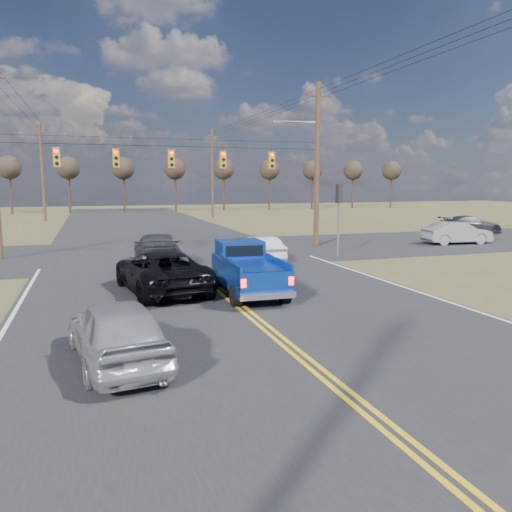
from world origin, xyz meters
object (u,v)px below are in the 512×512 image
object	(u,v)px
pickup_truck	(247,270)
cross_car_east_far	(471,225)
cross_car_east_near	(457,233)
black_suv	(161,271)
white_car_queue	(260,249)
silver_suv	(117,331)
dgrey_car_queue	(157,249)

from	to	relation	value
pickup_truck	cross_car_east_far	xyz separation A→B (m)	(23.18, 15.09, -0.18)
cross_car_east_near	black_suv	bearing A→B (deg)	118.96
cross_car_east_near	white_car_queue	bearing A→B (deg)	106.97
white_car_queue	silver_suv	bearing A→B (deg)	55.98
pickup_truck	white_car_queue	distance (m)	7.59
cross_car_east_far	pickup_truck	bearing A→B (deg)	131.33
pickup_truck	black_suv	distance (m)	3.16
pickup_truck	silver_suv	world-z (taller)	pickup_truck
black_suv	dgrey_car_queue	size ratio (longest dim) A/B	1.04
pickup_truck	dgrey_car_queue	xyz separation A→B (m)	(-2.26, 7.40, -0.11)
silver_suv	white_car_queue	xyz separation A→B (m)	(7.68, 12.82, -0.10)
silver_suv	dgrey_car_queue	size ratio (longest dim) A/B	0.82
white_car_queue	black_suv	bearing A→B (deg)	41.81
white_car_queue	cross_car_east_near	size ratio (longest dim) A/B	0.88
white_car_queue	dgrey_car_queue	world-z (taller)	dgrey_car_queue
pickup_truck	cross_car_east_near	distance (m)	19.94
silver_suv	cross_car_east_far	bearing A→B (deg)	-151.09
white_car_queue	dgrey_car_queue	bearing A→B (deg)	-7.32
white_car_queue	dgrey_car_queue	size ratio (longest dim) A/B	0.73
pickup_truck	cross_car_east_far	distance (m)	27.66
silver_suv	dgrey_car_queue	bearing A→B (deg)	-108.74
dgrey_car_queue	black_suv	bearing A→B (deg)	88.07
silver_suv	pickup_truck	bearing A→B (deg)	-137.48
pickup_truck	cross_car_east_near	size ratio (longest dim) A/B	1.12
black_suv	cross_car_east_near	world-z (taller)	black_suv
silver_suv	cross_car_east_far	world-z (taller)	silver_suv
silver_suv	dgrey_car_queue	xyz separation A→B (m)	(2.55, 13.20, 0.03)
pickup_truck	white_car_queue	xyz separation A→B (m)	(2.87, 7.03, -0.25)
pickup_truck	black_suv	size ratio (longest dim) A/B	0.89
silver_suv	black_suv	world-z (taller)	black_suv
white_car_queue	cross_car_east_far	world-z (taller)	cross_car_east_far
cross_car_east_near	cross_car_east_far	distance (m)	7.86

